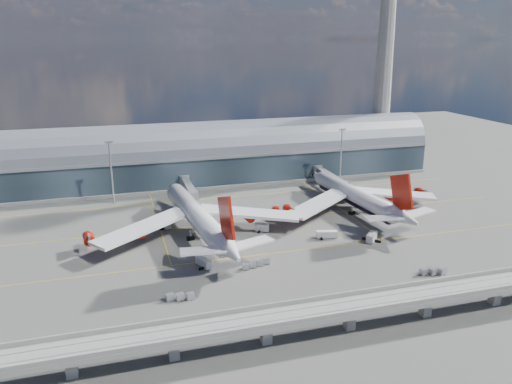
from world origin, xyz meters
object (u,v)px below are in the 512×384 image
object	(u,v)px
airliner_left	(198,218)
service_truck_2	(327,234)
service_truck_0	(204,262)
service_truck_3	(372,237)
service_truck_5	(164,224)
cargo_train_0	(180,297)
floodlight_mast_left	(111,171)
cargo_train_2	(433,272)
floodlight_mast_right	(341,155)
airliner_right	(357,197)
service_truck_1	(262,228)
cargo_train_1	(256,264)
control_tower	(384,64)
service_truck_4	(348,196)

from	to	relation	value
airliner_left	service_truck_2	world-z (taller)	airliner_left
service_truck_0	service_truck_3	size ratio (longest dim) A/B	1.11
airliner_left	service_truck_3	bearing A→B (deg)	-26.68
service_truck_5	cargo_train_0	xyz separation A→B (m)	(-1.93, -52.53, -0.54)
service_truck_0	cargo_train_0	xyz separation A→B (m)	(-9.40, -17.61, -0.42)
floodlight_mast_left	cargo_train_2	bearing A→B (deg)	-47.10
service_truck_5	cargo_train_0	size ratio (longest dim) A/B	0.80
floodlight_mast_right	airliner_right	distance (m)	39.08
floodlight_mast_right	airliner_left	world-z (taller)	floodlight_mast_right
floodlight_mast_left	service_truck_5	distance (m)	39.24
service_truck_1	cargo_train_1	distance (m)	28.04
cargo_train_0	cargo_train_2	bearing A→B (deg)	-105.63
floodlight_mast_left	airliner_right	distance (m)	96.95
control_tower	service_truck_1	bearing A→B (deg)	-139.25
airliner_left	cargo_train_2	distance (m)	74.93
floodlight_mast_left	cargo_train_2	xyz separation A→B (m)	(85.13, -91.61, -12.72)
service_truck_3	cargo_train_2	bearing A→B (deg)	-35.84
service_truck_1	cargo_train_1	bearing A→B (deg)	-174.71
service_truck_5	cargo_train_2	xyz separation A→B (m)	(68.56, -58.20, -0.51)
cargo_train_0	control_tower	bearing A→B (deg)	-57.59
floodlight_mast_right	cargo_train_2	distance (m)	93.68
service_truck_0	service_truck_1	bearing A→B (deg)	19.65
airliner_right	service_truck_5	xyz separation A→B (m)	(-72.79, 3.37, -4.39)
service_truck_3	floodlight_mast_right	bearing A→B (deg)	117.69
floodlight_mast_left	service_truck_5	xyz separation A→B (m)	(16.57, -33.41, -12.21)
service_truck_3	service_truck_2	bearing A→B (deg)	-162.88
floodlight_mast_right	airliner_left	size ratio (longest dim) A/B	0.33
service_truck_0	cargo_train_1	size ratio (longest dim) A/B	0.68
floodlight_mast_right	airliner_right	world-z (taller)	floodlight_mast_right
cargo_train_1	cargo_train_2	world-z (taller)	cargo_train_2
airliner_left	cargo_train_2	bearing A→B (deg)	-44.89
service_truck_1	cargo_train_2	bearing A→B (deg)	-115.19
floodlight_mast_left	service_truck_1	world-z (taller)	floodlight_mast_left
cargo_train_1	control_tower	bearing A→B (deg)	-27.51
service_truck_3	airliner_right	bearing A→B (deg)	116.98
floodlight_mast_left	service_truck_0	size ratio (longest dim) A/B	4.01
airliner_left	service_truck_0	world-z (taller)	airliner_left
floodlight_mast_left	airliner_left	xyz separation A→B (m)	(26.82, -44.92, -6.89)
service_truck_3	service_truck_4	world-z (taller)	service_truck_4
airliner_right	service_truck_2	size ratio (longest dim) A/B	9.84
service_truck_4	cargo_train_1	world-z (taller)	service_truck_4
airliner_right	service_truck_1	distance (m)	42.11
service_truck_2	airliner_left	bearing A→B (deg)	86.24
service_truck_5	cargo_train_1	world-z (taller)	service_truck_5
control_tower	cargo_train_0	world-z (taller)	control_tower
cargo_train_0	cargo_train_2	size ratio (longest dim) A/B	0.97
floodlight_mast_left	cargo_train_2	world-z (taller)	floodlight_mast_left
floodlight_mast_right	service_truck_1	distance (m)	70.34
control_tower	service_truck_3	xyz separation A→B (m)	(-54.46, -92.97, -50.19)
airliner_left	cargo_train_0	size ratio (longest dim) A/B	10.03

